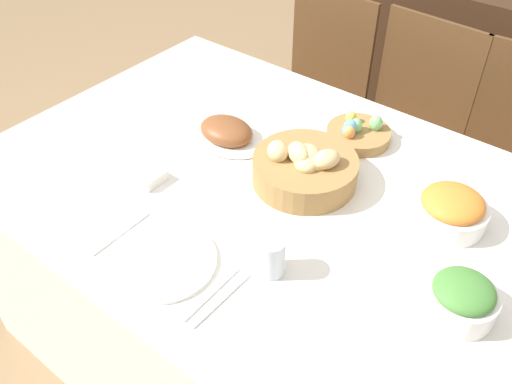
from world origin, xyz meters
The scene contains 17 objects.
ground_plane centered at (0.00, 0.00, 0.00)m, with size 12.00×12.00×0.00m, color #937551.
dining_table centered at (0.00, 0.00, 0.39)m, with size 1.61×1.14×0.78m.
chair_far_right centered at (0.44, 0.91, 0.50)m, with size 0.45×0.45×0.91m.
chair_far_left centered at (-0.43, 0.91, 0.50)m, with size 0.44×0.44×0.91m.
chair_far_center centered at (0.02, 0.91, 0.50)m, with size 0.45×0.45×0.91m.
sideboard centered at (-0.12, 1.63, 0.43)m, with size 1.17×0.44×0.87m.
bread_basket centered at (0.08, 0.07, 0.83)m, with size 0.29×0.29×0.13m.
egg_basket centered at (0.09, 0.34, 0.80)m, with size 0.20×0.20×0.08m.
ham_platter centered at (-0.23, 0.09, 0.80)m, with size 0.27×0.19×0.07m.
carrot_bowl centered at (0.47, 0.16, 0.82)m, with size 0.19×0.19×0.10m.
green_salad_bowl centered at (0.60, -0.09, 0.82)m, with size 0.16×0.16×0.10m.
dinner_plate centered at (-0.01, -0.39, 0.78)m, with size 0.26×0.26×0.01m.
fork centered at (-0.16, -0.39, 0.78)m, with size 0.01×0.19×0.00m.
knife centered at (0.14, -0.39, 0.78)m, with size 0.01×0.19×0.00m.
spoon centered at (0.17, -0.39, 0.78)m, with size 0.01×0.19×0.00m.
drinking_cup centered at (0.21, -0.25, 0.83)m, with size 0.07×0.07×0.10m.
butter_dish centered at (-0.29, -0.20, 0.79)m, with size 0.12×0.08×0.03m.
Camera 1 is at (0.70, -0.93, 1.75)m, focal length 38.00 mm.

